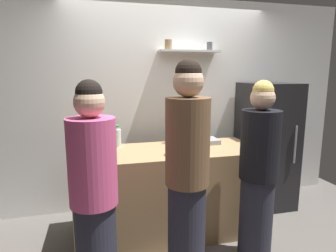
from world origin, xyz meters
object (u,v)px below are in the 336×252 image
(wine_bottle_pale_glass, at_px, (172,134))
(wine_bottle_amber_glass, at_px, (89,145))
(utensil_holder, at_px, (174,149))
(person_blonde, at_px, (258,174))
(person_brown_jacket, at_px, (187,177))
(wine_bottle_green_glass, at_px, (111,140))
(person_pink_top, at_px, (94,198))
(refrigerator, at_px, (266,145))
(baking_pan, at_px, (203,141))
(water_bottle_plastic, at_px, (117,137))

(wine_bottle_pale_glass, xyz_separation_m, wine_bottle_amber_glass, (-0.90, -0.28, -0.00))
(utensil_holder, distance_m, person_blonde, 0.81)
(person_brown_jacket, height_order, person_blonde, person_brown_jacket)
(wine_bottle_amber_glass, xyz_separation_m, person_blonde, (1.46, -0.60, -0.21))
(wine_bottle_green_glass, height_order, person_pink_top, person_pink_top)
(refrigerator, xyz_separation_m, wine_bottle_green_glass, (-1.97, -0.27, 0.24))
(refrigerator, relative_size, wine_bottle_amber_glass, 5.60)
(person_blonde, bearing_deg, baking_pan, 93.11)
(water_bottle_plastic, bearing_deg, wine_bottle_amber_glass, -133.71)
(wine_bottle_amber_glass, height_order, person_pink_top, person_pink_top)
(refrigerator, xyz_separation_m, wine_bottle_amber_glass, (-2.18, -0.39, 0.23))
(utensil_holder, distance_m, water_bottle_plastic, 0.70)
(baking_pan, relative_size, wine_bottle_pale_glass, 1.15)
(utensil_holder, distance_m, wine_bottle_green_glass, 0.66)
(baking_pan, xyz_separation_m, wine_bottle_pale_glass, (-0.33, 0.09, 0.08))
(person_pink_top, bearing_deg, wine_bottle_amber_glass, 72.20)
(wine_bottle_pale_glass, xyz_separation_m, person_pink_top, (-0.86, -1.07, -0.21))
(water_bottle_plastic, bearing_deg, person_brown_jacket, -66.57)
(utensil_holder, bearing_deg, wine_bottle_green_glass, 152.68)
(wine_bottle_green_glass, xyz_separation_m, water_bottle_plastic, (0.07, 0.17, -0.01))
(refrigerator, xyz_separation_m, person_brown_jacket, (-1.44, -1.15, 0.12))
(person_blonde, bearing_deg, person_brown_jacket, 179.67)
(utensil_holder, bearing_deg, person_pink_top, -141.27)
(wine_bottle_amber_glass, relative_size, person_brown_jacket, 0.16)
(refrigerator, bearing_deg, wine_bottle_green_glass, -172.11)
(water_bottle_plastic, height_order, person_blonde, person_blonde)
(person_pink_top, bearing_deg, baking_pan, 18.97)
(wine_bottle_pale_glass, relative_size, person_pink_top, 0.18)
(person_blonde, bearing_deg, wine_bottle_pale_glass, 109.64)
(utensil_holder, bearing_deg, baking_pan, 40.44)
(wine_bottle_green_glass, relative_size, person_pink_top, 0.18)
(baking_pan, xyz_separation_m, wine_bottle_amber_glass, (-1.23, -0.20, 0.08))
(person_brown_jacket, bearing_deg, water_bottle_plastic, -114.05)
(water_bottle_plastic, bearing_deg, refrigerator, 2.97)
(refrigerator, relative_size, utensil_holder, 7.23)
(water_bottle_plastic, xyz_separation_m, person_pink_top, (-0.25, -1.08, -0.20))
(baking_pan, relative_size, wine_bottle_amber_glass, 1.21)
(wine_bottle_pale_glass, xyz_separation_m, person_brown_jacket, (-0.16, -1.04, -0.12))
(wine_bottle_green_glass, bearing_deg, refrigerator, 7.89)
(wine_bottle_amber_glass, height_order, water_bottle_plastic, wine_bottle_amber_glass)
(baking_pan, relative_size, person_blonde, 0.21)
(utensil_holder, height_order, wine_bottle_green_glass, wine_bottle_green_glass)
(refrigerator, xyz_separation_m, water_bottle_plastic, (-1.90, -0.10, 0.23))
(baking_pan, distance_m, water_bottle_plastic, 0.96)
(wine_bottle_pale_glass, distance_m, person_blonde, 1.07)
(person_pink_top, bearing_deg, wine_bottle_green_glass, 58.77)
(utensil_holder, relative_size, wine_bottle_pale_glass, 0.74)
(utensil_holder, xyz_separation_m, wine_bottle_pale_glass, (0.11, 0.46, 0.05))
(wine_bottle_amber_glass, relative_size, water_bottle_plastic, 1.21)
(person_pink_top, bearing_deg, refrigerator, 8.47)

